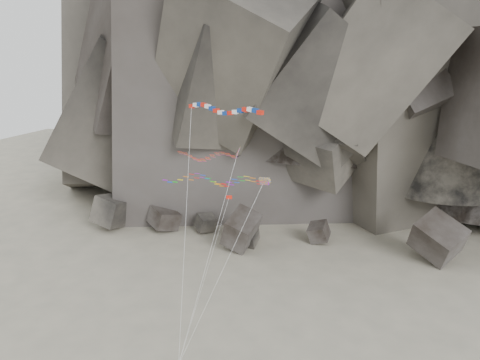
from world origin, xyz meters
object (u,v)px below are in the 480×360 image
(parafoil_kite, at_px, (209,179))
(pennant_kite, at_px, (221,223))
(delta_kite, at_px, (204,156))
(banner_kite, at_px, (223,111))

(parafoil_kite, xyz_separation_m, pennant_kite, (2.31, -2.48, -4.20))
(delta_kite, relative_size, banner_kite, 0.84)
(delta_kite, distance_m, pennant_kite, 8.09)
(parafoil_kite, bearing_deg, banner_kite, 34.01)
(banner_kite, height_order, pennant_kite, banner_kite)
(banner_kite, bearing_deg, pennant_kite, -54.21)
(pennant_kite, bearing_deg, banner_kite, 84.51)
(delta_kite, distance_m, parafoil_kite, 2.76)
(delta_kite, relative_size, parafoil_kite, 1.16)
(delta_kite, bearing_deg, banner_kite, -22.25)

